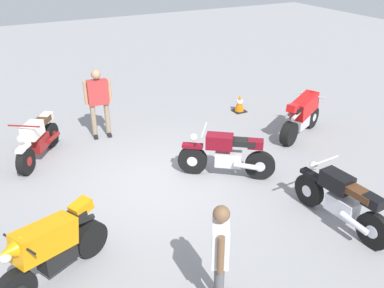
# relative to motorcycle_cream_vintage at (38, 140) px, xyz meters

# --- Properties ---
(ground_plane) EXTENTS (40.00, 40.00, 0.00)m
(ground_plane) POSITION_rel_motorcycle_cream_vintage_xyz_m (-2.12, 2.34, -0.49)
(ground_plane) COLOR gray
(motorcycle_cream_vintage) EXTENTS (1.20, 1.72, 1.07)m
(motorcycle_cream_vintage) POSITION_rel_motorcycle_cream_vintage_xyz_m (0.00, 0.00, 0.00)
(motorcycle_cream_vintage) COLOR black
(motorcycle_cream_vintage) RESTS_ON ground
(motorcycle_black_cruiser) EXTENTS (0.70, 2.09, 1.09)m
(motorcycle_black_cruiser) POSITION_rel_motorcycle_cream_vintage_xyz_m (-4.35, 5.03, 0.03)
(motorcycle_black_cruiser) COLOR black
(motorcycle_black_cruiser) RESTS_ON ground
(motorcycle_red_sportbike) EXTENTS (1.85, 1.04, 1.14)m
(motorcycle_red_sportbike) POSITION_rel_motorcycle_cream_vintage_xyz_m (-6.25, 1.77, 0.11)
(motorcycle_red_sportbike) COLOR black
(motorcycle_red_sportbike) RESTS_ON ground
(motorcycle_maroon_cruiser) EXTENTS (1.75, 1.34, 1.09)m
(motorcycle_maroon_cruiser) POSITION_rel_motorcycle_cream_vintage_xyz_m (-3.44, 2.66, 0.03)
(motorcycle_maroon_cruiser) COLOR black
(motorcycle_maroon_cruiser) RESTS_ON ground
(motorcycle_orange_sportbike) EXTENTS (1.82, 1.09, 1.14)m
(motorcycle_orange_sportbike) POSITION_rel_motorcycle_cream_vintage_xyz_m (0.43, 4.07, 0.11)
(motorcycle_orange_sportbike) COLOR black
(motorcycle_orange_sportbike) RESTS_ON ground
(person_in_red_shirt) EXTENTS (0.68, 0.36, 1.78)m
(person_in_red_shirt) POSITION_rel_motorcycle_cream_vintage_xyz_m (-1.63, -0.56, 0.54)
(person_in_red_shirt) COLOR gray
(person_in_red_shirt) RESTS_ON ground
(person_in_white_shirt) EXTENTS (0.48, 0.60, 1.67)m
(person_in_white_shirt) POSITION_rel_motorcycle_cream_vintage_xyz_m (-1.51, 5.63, 0.46)
(person_in_white_shirt) COLOR #59595B
(person_in_white_shirt) RESTS_ON ground
(traffic_cone) EXTENTS (0.36, 0.36, 0.53)m
(traffic_cone) POSITION_rel_motorcycle_cream_vintage_xyz_m (-5.74, -0.35, -0.23)
(traffic_cone) COLOR black
(traffic_cone) RESTS_ON ground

